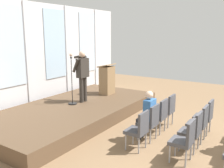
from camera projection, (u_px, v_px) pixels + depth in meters
ground_plane at (223, 153)px, 5.67m from camera, size 16.32×16.32×0.00m
rear_partition at (35, 56)px, 8.67m from camera, size 9.61×0.14×3.73m
stage_platform at (74, 111)px, 8.03m from camera, size 6.05×2.98×0.41m
speaker at (82, 73)px, 8.20m from camera, size 0.52×0.69×1.71m
mic_stand at (72, 94)px, 8.04m from camera, size 0.28×0.28×1.56m
lectern at (107, 80)px, 9.38m from camera, size 0.60×0.48×1.16m
chair_r0_c0 at (139, 128)px, 5.71m from camera, size 0.46×0.44×0.94m
chair_r0_c1 at (150, 120)px, 6.22m from camera, size 0.46×0.44×0.94m
audience_r0_c1 at (147, 113)px, 6.22m from camera, size 0.36×0.39×1.29m
chair_r0_c2 at (160, 114)px, 6.72m from camera, size 0.46×0.44×0.94m
chair_r0_c3 at (168, 108)px, 7.23m from camera, size 0.46×0.44×0.94m
chair_r1_c0 at (185, 139)px, 5.14m from camera, size 0.46×0.44×0.94m
chair_r1_c1 at (193, 129)px, 5.65m from camera, size 0.46×0.44×0.94m
chair_r1_c2 at (200, 121)px, 6.15m from camera, size 0.46×0.44×0.94m
chair_r1_c3 at (206, 115)px, 6.66m from camera, size 0.46×0.44×0.94m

